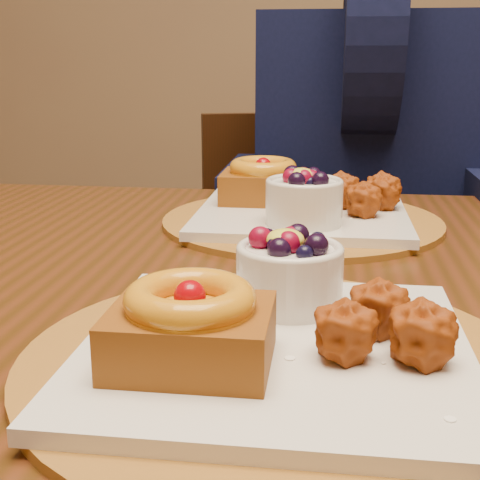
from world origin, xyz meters
name	(u,v)px	position (x,y,z in m)	size (l,w,h in m)	color
dining_table	(291,341)	(-0.05, 0.09, 0.68)	(1.60, 0.90, 0.76)	#361F09
place_setting_near	(273,332)	(-0.05, -0.12, 0.78)	(0.38, 0.38, 0.09)	brown
place_setting_far	(299,205)	(-0.05, 0.31, 0.78)	(0.38, 0.38, 0.09)	brown
chair_far	(299,284)	(-0.07, 0.88, 0.47)	(0.52, 0.52, 0.85)	black
diner	(366,115)	(0.05, 0.73, 0.87)	(0.50, 0.48, 0.82)	black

